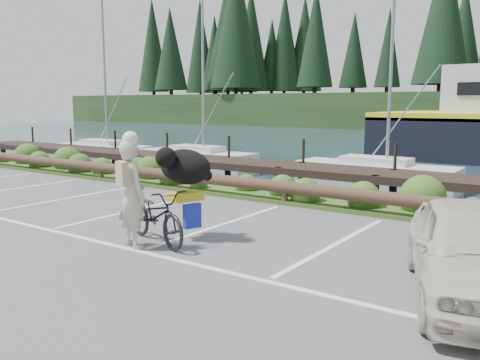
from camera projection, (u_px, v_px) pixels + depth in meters
name	position (u px, v px, depth m)	size (l,w,h in m)	color
ground	(156.00, 246.00, 9.11)	(72.00, 72.00, 0.00)	#4E4E50
vegetation_strip	(298.00, 199.00, 13.39)	(34.00, 1.60, 0.10)	#3D5B21
log_rail	(285.00, 205.00, 12.83)	(32.00, 0.30, 0.60)	#443021
bicycle	(156.00, 215.00, 9.27)	(0.68, 1.96, 1.03)	black
cyclist	(132.00, 194.00, 8.94)	(0.70, 0.46, 1.91)	#BEB8A1
dog	(185.00, 167.00, 9.52)	(1.15, 0.56, 0.67)	black
parked_car	(474.00, 251.00, 6.60)	(1.52, 3.78, 1.29)	beige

